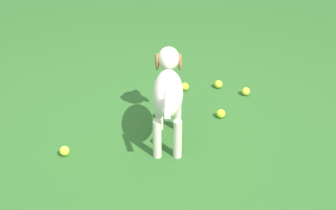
% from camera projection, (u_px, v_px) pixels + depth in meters
% --- Properties ---
extents(ground, '(14.00, 14.00, 0.00)m').
position_uv_depth(ground, '(152.00, 142.00, 3.33)').
color(ground, '#2D6026').
extents(dog, '(0.33, 0.83, 0.57)m').
position_uv_depth(dog, '(168.00, 90.00, 3.18)').
color(dog, silver).
rests_on(dog, ground).
extents(tennis_ball_0, '(0.07, 0.07, 0.07)m').
position_uv_depth(tennis_ball_0, '(218.00, 84.00, 3.99)').
color(tennis_ball_0, '#CFDA32').
rests_on(tennis_ball_0, ground).
extents(tennis_ball_1, '(0.07, 0.07, 0.07)m').
position_uv_depth(tennis_ball_1, '(221.00, 114.00, 3.59)').
color(tennis_ball_1, '#C8E12B').
rests_on(tennis_ball_1, ground).
extents(tennis_ball_2, '(0.07, 0.07, 0.07)m').
position_uv_depth(tennis_ball_2, '(64.00, 151.00, 3.18)').
color(tennis_ball_2, '#CBE433').
rests_on(tennis_ball_2, ground).
extents(tennis_ball_3, '(0.07, 0.07, 0.07)m').
position_uv_depth(tennis_ball_3, '(185.00, 87.00, 3.95)').
color(tennis_ball_3, '#CAD129').
rests_on(tennis_ball_3, ground).
extents(tennis_ball_4, '(0.07, 0.07, 0.07)m').
position_uv_depth(tennis_ball_4, '(246.00, 91.00, 3.88)').
color(tennis_ball_4, '#D3D739').
rests_on(tennis_ball_4, ground).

